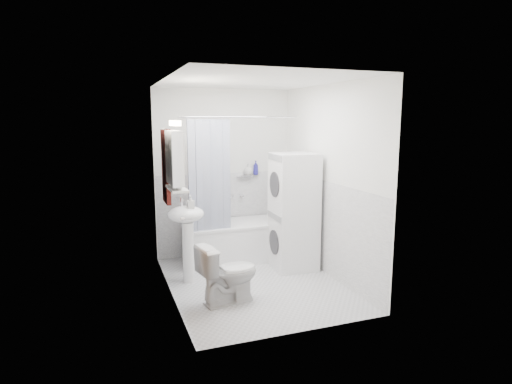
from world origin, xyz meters
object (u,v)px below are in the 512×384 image
object	(u,v)px
washer_dryer	(293,211)
bathtub	(235,239)
sink	(187,226)
toilet	(228,273)

from	to	relation	value
washer_dryer	bathtub	bearing A→B (deg)	140.19
washer_dryer	sink	bearing A→B (deg)	-176.28
sink	toilet	size ratio (longest dim) A/B	1.57
sink	bathtub	bearing A→B (deg)	37.24
bathtub	sink	bearing A→B (deg)	-142.76
bathtub	toilet	bearing A→B (deg)	-110.25
bathtub	washer_dryer	distance (m)	0.97
bathtub	sink	xyz separation A→B (m)	(-0.80, -0.61, 0.41)
washer_dryer	toilet	size ratio (longest dim) A/B	2.31
bathtub	toilet	size ratio (longest dim) A/B	2.13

